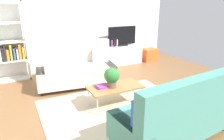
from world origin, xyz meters
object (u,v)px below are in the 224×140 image
storage_trunk (149,55)px  potted_plant (112,77)px  coffee_table (115,87)px  tv_console (122,55)px  tv (122,36)px  table_book_0 (102,87)px  bottle_2 (117,43)px  bottle_0 (112,44)px  bookshelf (3,46)px  couch_green (176,114)px  vase_0 (105,45)px  bottle_1 (115,43)px  couch_beige (76,69)px

storage_trunk → potted_plant: size_ratio=1.29×
coffee_table → tv_console: tv_console is taller
coffee_table → tv: 3.02m
table_book_0 → potted_plant: bearing=-21.4°
bottle_2 → bottle_0: bearing=180.0°
bookshelf → bottle_2: bookshelf is taller
couch_green → tv: bearing=67.3°
coffee_table → vase_0: vase_0 is taller
tv_console → bottle_2: bottle_2 is taller
storage_trunk → potted_plant: 3.71m
table_book_0 → bottle_0: bearing=59.4°
tv_console → bookshelf: bearing=179.7°
couch_green → bottle_0: (0.88, 3.92, 0.31)m
coffee_table → tv: size_ratio=1.10×
vase_0 → bottle_2: bottle_2 is taller
tv_console → bottle_0: bearing=-174.2°
tv_console → bottle_1: size_ratio=6.52×
bookshelf → bottle_1: bearing=-1.1°
potted_plant → vase_0: potted_plant is taller
bookshelf → potted_plant: 3.19m
bottle_1 → vase_0: bearing=162.7°
coffee_table → vase_0: 2.79m
storage_trunk → vase_0: 1.76m
bookshelf → bottle_2: 3.34m
couch_green → bottle_1: (0.98, 3.92, 0.31)m
bookshelf → table_book_0: size_ratio=8.75×
couch_green → tv: size_ratio=1.96×
coffee_table → bottle_0: size_ratio=4.94×
bookshelf → vase_0: size_ratio=13.98×
coffee_table → table_book_0: size_ratio=4.58×
coffee_table → bottle_0: 2.78m
tv_console → potted_plant: 3.05m
tv → bottle_1: size_ratio=4.66×
coffee_table → bookshelf: bearing=127.5°
couch_beige → couch_green: 2.92m
bookshelf → bottle_1: size_ratio=9.79×
vase_0 → coffee_table: bearing=-110.9°
tv_console → bottle_2: size_ratio=6.10×
potted_plant → bottle_0: bearing=63.3°
bookshelf → table_book_0: bookshelf is taller
tv_console → vase_0: (-0.58, 0.05, 0.40)m
tv_console → bottle_1: (-0.29, -0.04, 0.43)m
bottle_0 → tv_console: bearing=5.8°
storage_trunk → bottle_1: (-1.39, 0.06, 0.53)m
storage_trunk → bottle_1: bottle_1 is taller
bottle_0 → potted_plant: bearing=-116.7°
coffee_table → bookshelf: 3.27m
coffee_table → table_book_0: (-0.26, 0.06, 0.04)m
tv_console → storage_trunk: 1.11m
bookshelf → storage_trunk: (4.63, -0.12, -0.74)m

